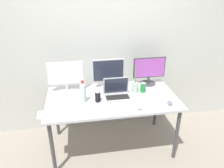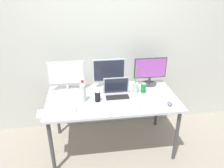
% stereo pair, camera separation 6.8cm
% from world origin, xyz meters
% --- Properties ---
extents(ground_plane, '(16.00, 16.00, 0.00)m').
position_xyz_m(ground_plane, '(0.00, 0.00, 0.00)').
color(ground_plane, gray).
extents(wall_back, '(7.00, 0.08, 2.60)m').
position_xyz_m(wall_back, '(0.00, 0.59, 1.30)').
color(wall_back, silver).
rests_on(wall_back, ground).
extents(work_desk, '(1.58, 0.84, 0.74)m').
position_xyz_m(work_desk, '(0.00, 0.00, 0.68)').
color(work_desk, '#424247').
rests_on(work_desk, ground).
extents(monitor_left, '(0.46, 0.22, 0.39)m').
position_xyz_m(monitor_left, '(-0.54, 0.27, 0.95)').
color(monitor_left, silver).
rests_on(monitor_left, work_desk).
extents(monitor_center, '(0.41, 0.19, 0.39)m').
position_xyz_m(monitor_center, '(-0.00, 0.29, 0.95)').
color(monitor_center, silver).
rests_on(monitor_center, work_desk).
extents(monitor_right, '(0.44, 0.20, 0.38)m').
position_xyz_m(monitor_right, '(0.56, 0.30, 0.94)').
color(monitor_right, '#38383D').
rests_on(monitor_right, work_desk).
extents(laptop_silver, '(0.32, 0.22, 0.24)m').
position_xyz_m(laptop_silver, '(0.06, 0.00, 0.80)').
color(laptop_silver, '#B7B7BC').
rests_on(laptop_silver, work_desk).
extents(keyboard_main, '(0.42, 0.16, 0.02)m').
position_xyz_m(keyboard_main, '(-0.64, -0.27, 0.75)').
color(keyboard_main, white).
rests_on(keyboard_main, work_desk).
extents(keyboard_aux, '(0.39, 0.17, 0.02)m').
position_xyz_m(keyboard_aux, '(-0.24, -0.23, 0.75)').
color(keyboard_aux, white).
rests_on(keyboard_aux, work_desk).
extents(mouse_by_keyboard, '(0.08, 0.10, 0.03)m').
position_xyz_m(mouse_by_keyboard, '(0.25, -0.30, 0.76)').
color(mouse_by_keyboard, silver).
rests_on(mouse_by_keyboard, work_desk).
extents(mouse_by_laptop, '(0.08, 0.10, 0.03)m').
position_xyz_m(mouse_by_laptop, '(0.63, -0.27, 0.76)').
color(mouse_by_laptop, slate).
rests_on(mouse_by_laptop, work_desk).
extents(water_bottle, '(0.07, 0.07, 0.27)m').
position_xyz_m(water_bottle, '(-0.35, -0.05, 0.86)').
color(water_bottle, silver).
rests_on(water_bottle, work_desk).
extents(soda_can_near_keyboard, '(0.07, 0.07, 0.13)m').
position_xyz_m(soda_can_near_keyboard, '(-0.18, -0.07, 0.80)').
color(soda_can_near_keyboard, black).
rests_on(soda_can_near_keyboard, work_desk).
extents(soda_can_by_laptop, '(0.07, 0.07, 0.13)m').
position_xyz_m(soda_can_by_laptop, '(0.41, 0.07, 0.80)').
color(soda_can_by_laptop, '#197F33').
rests_on(soda_can_by_laptop, work_desk).
extents(bamboo_vase, '(0.08, 0.08, 0.37)m').
position_xyz_m(bamboo_vase, '(0.31, 0.08, 0.82)').
color(bamboo_vase, '#B2D1B7').
rests_on(bamboo_vase, work_desk).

